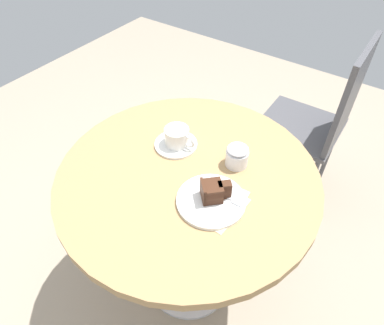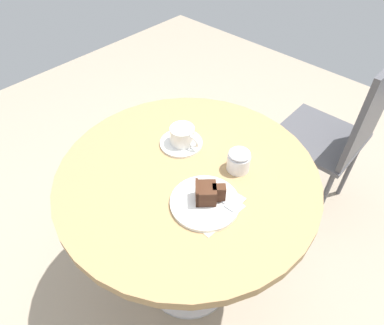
# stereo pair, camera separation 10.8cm
# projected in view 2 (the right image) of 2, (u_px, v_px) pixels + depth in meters

# --- Properties ---
(ground_plane) EXTENTS (4.40, 4.40, 0.01)m
(ground_plane) POSITION_uv_depth(u_px,v_px,m) (189.00, 278.00, 1.61)
(ground_plane) COLOR gray
(ground_plane) RESTS_ON ground
(cafe_table) EXTENTS (0.85, 0.85, 0.72)m
(cafe_table) POSITION_uv_depth(u_px,v_px,m) (188.00, 195.00, 1.18)
(cafe_table) COLOR #A37F51
(cafe_table) RESTS_ON ground
(saucer) EXTENTS (0.15, 0.15, 0.01)m
(saucer) POSITION_uv_depth(u_px,v_px,m) (181.00, 143.00, 1.20)
(saucer) COLOR white
(saucer) RESTS_ON cafe_table
(coffee_cup) EXTENTS (0.12, 0.08, 0.06)m
(coffee_cup) POSITION_uv_depth(u_px,v_px,m) (183.00, 135.00, 1.17)
(coffee_cup) COLOR white
(coffee_cup) RESTS_ON saucer
(teaspoon) EXTENTS (0.09, 0.04, 0.00)m
(teaspoon) POSITION_uv_depth(u_px,v_px,m) (196.00, 141.00, 1.20)
(teaspoon) COLOR silver
(teaspoon) RESTS_ON saucer
(cake_plate) EXTENTS (0.21, 0.21, 0.01)m
(cake_plate) POSITION_uv_depth(u_px,v_px,m) (205.00, 202.00, 1.01)
(cake_plate) COLOR white
(cake_plate) RESTS_ON cafe_table
(cake_slice) EXTENTS (0.09, 0.09, 0.06)m
(cake_slice) POSITION_uv_depth(u_px,v_px,m) (208.00, 193.00, 0.99)
(cake_slice) COLOR #422619
(cake_slice) RESTS_ON cake_plate
(fork) EXTENTS (0.15, 0.02, 0.00)m
(fork) POSITION_uv_depth(u_px,v_px,m) (221.00, 200.00, 1.00)
(fork) COLOR silver
(fork) RESTS_ON cake_plate
(napkin) EXTENTS (0.17, 0.18, 0.00)m
(napkin) POSITION_uv_depth(u_px,v_px,m) (210.00, 204.00, 1.01)
(napkin) COLOR beige
(napkin) RESTS_ON cafe_table
(cafe_chair) EXTENTS (0.39, 0.39, 0.91)m
(cafe_chair) POSITION_uv_depth(u_px,v_px,m) (342.00, 130.00, 1.56)
(cafe_chair) COLOR #4C4C51
(cafe_chair) RESTS_ON ground
(sugar_pot) EXTENTS (0.07, 0.07, 0.08)m
(sugar_pot) POSITION_uv_depth(u_px,v_px,m) (239.00, 160.00, 1.09)
(sugar_pot) COLOR white
(sugar_pot) RESTS_ON cafe_table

